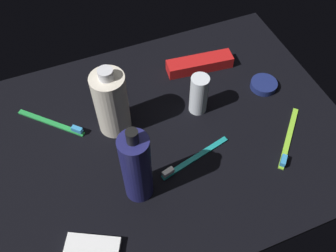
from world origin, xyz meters
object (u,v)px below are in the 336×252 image
object	(u,v)px
toothbrush_lime	(288,140)
bodywash_bottle	(111,103)
deodorant_stick	(199,94)
lotion_bottle	(137,168)
toothbrush_teal	(191,159)
toothbrush_green	(55,123)
snack_bar_white	(93,246)
cream_tin_left	(264,85)
toothpaste_box_red	(200,64)

from	to	relation	value
toothbrush_lime	bodywash_bottle	bearing A→B (deg)	-28.58
deodorant_stick	lotion_bottle	bearing A→B (deg)	36.96
bodywash_bottle	toothbrush_teal	bearing A→B (deg)	129.15
toothbrush_teal	toothbrush_green	world-z (taller)	same
toothbrush_teal	snack_bar_white	distance (cm)	27.49
toothbrush_green	toothbrush_lime	bearing A→B (deg)	153.00
cream_tin_left	bodywash_bottle	bearing A→B (deg)	-3.64
toothbrush_lime	toothbrush_green	xyz separation A→B (cm)	(48.96, -24.94, 0.00)
toothbrush_green	cream_tin_left	world-z (taller)	toothbrush_green
snack_bar_white	toothpaste_box_red	bearing A→B (deg)	-109.84
toothbrush_teal	cream_tin_left	world-z (taller)	toothbrush_teal
lotion_bottle	bodywash_bottle	world-z (taller)	lotion_bottle
bodywash_bottle	toothbrush_lime	distance (cm)	41.22
toothbrush_teal	toothbrush_lime	bearing A→B (deg)	170.87
lotion_bottle	toothpaste_box_red	distance (cm)	39.62
deodorant_stick	toothpaste_box_red	xyz separation A→B (cm)	(-6.32, -12.58, -3.81)
bodywash_bottle	toothpaste_box_red	size ratio (longest dim) A/B	1.06
toothbrush_green	cream_tin_left	xyz separation A→B (cm)	(-52.42, 8.06, 0.26)
toothbrush_teal	snack_bar_white	bearing A→B (deg)	22.65
lotion_bottle	cream_tin_left	size ratio (longest dim) A/B	3.17
lotion_bottle	toothbrush_teal	distance (cm)	16.04
toothbrush_teal	lotion_bottle	bearing A→B (deg)	10.53
deodorant_stick	cream_tin_left	distance (cm)	19.33
toothbrush_lime	toothbrush_green	distance (cm)	54.94
toothbrush_lime	cream_tin_left	bearing A→B (deg)	-101.60
toothbrush_lime	toothbrush_green	size ratio (longest dim) A/B	1.01
toothbrush_green	toothpaste_box_red	bearing A→B (deg)	-173.85
snack_bar_white	bodywash_bottle	bearing A→B (deg)	-88.17
snack_bar_white	toothbrush_lime	bearing A→B (deg)	-144.40
toothpaste_box_red	lotion_bottle	bearing A→B (deg)	52.90
toothbrush_green	toothpaste_box_red	size ratio (longest dim) A/B	0.78
toothpaste_box_red	cream_tin_left	xyz separation A→B (cm)	(-12.47, 12.37, -0.74)
bodywash_bottle	toothbrush_teal	world-z (taller)	bodywash_bottle
toothbrush_lime	snack_bar_white	world-z (taller)	toothbrush_lime
lotion_bottle	toothbrush_lime	bearing A→B (deg)	178.05
toothbrush_green	toothpaste_box_red	world-z (taller)	toothpaste_box_red
deodorant_stick	toothbrush_green	xyz separation A→B (cm)	(33.64, -8.27, -4.81)
toothbrush_teal	bodywash_bottle	bearing A→B (deg)	-50.85
toothbrush_green	toothpaste_box_red	distance (cm)	40.20
snack_bar_white	cream_tin_left	bearing A→B (deg)	-127.82
lotion_bottle	toothpaste_box_red	xyz separation A→B (cm)	(-26.85, -28.02, -7.96)
toothpaste_box_red	snack_bar_white	distance (cm)	53.30
deodorant_stick	toothbrush_green	world-z (taller)	deodorant_stick
toothpaste_box_red	toothbrush_green	bearing A→B (deg)	12.83
toothpaste_box_red	bodywash_bottle	bearing A→B (deg)	27.10
lotion_bottle	deodorant_stick	world-z (taller)	lotion_bottle
toothbrush_lime	toothbrush_teal	world-z (taller)	same
lotion_bottle	deodorant_stick	distance (cm)	26.02
toothbrush_green	snack_bar_white	xyz separation A→B (cm)	(-0.83, 31.87, 0.14)
deodorant_stick	cream_tin_left	size ratio (longest dim) A/B	1.60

